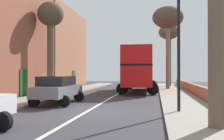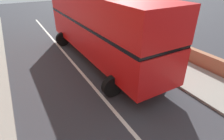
{
  "view_description": "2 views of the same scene",
  "coord_description": "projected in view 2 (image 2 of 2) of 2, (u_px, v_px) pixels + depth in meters",
  "views": [
    {
      "loc": [
        3.25,
        -11.91,
        1.88
      ],
      "look_at": [
        0.36,
        5.22,
        2.04
      ],
      "focal_mm": 41.4,
      "sensor_mm": 36.0,
      "label": 1
    },
    {
      "loc": [
        -2.93,
        3.81,
        5.06
      ],
      "look_at": [
        0.77,
        10.33,
        0.98
      ],
      "focal_mm": 29.32,
      "sensor_mm": 36.0,
      "label": 2
    }
  ],
  "objects": [
    {
      "name": "double_decker_bus",
      "position": [
        99.0,
        23.0,
        10.69
      ],
      "size": [
        3.68,
        10.93,
        4.06
      ],
      "color": "red",
      "rests_on": "ground"
    }
  ]
}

